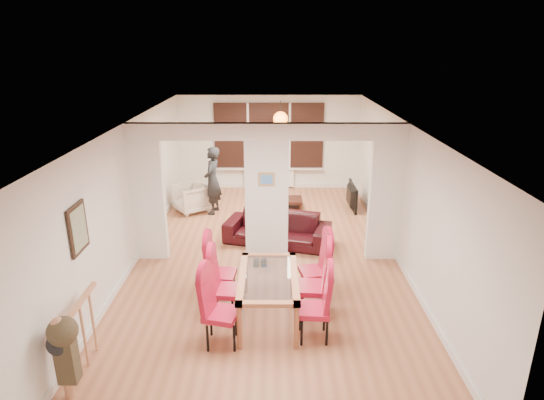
{
  "coord_description": "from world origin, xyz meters",
  "views": [
    {
      "loc": [
        0.12,
        -7.96,
        3.93
      ],
      "look_at": [
        0.1,
        0.6,
        0.96
      ],
      "focal_mm": 30.0,
      "sensor_mm": 36.0,
      "label": 1
    }
  ],
  "objects_px": {
    "dining_table": "(268,297)",
    "dining_chair_lc": "(222,270)",
    "bottle": "(277,194)",
    "dining_chair_lb": "(226,286)",
    "dining_chair_rc": "(314,267)",
    "dining_chair_ra": "(314,305)",
    "television": "(348,196)",
    "bowl": "(271,198)",
    "person": "(212,181)",
    "armchair": "(191,198)",
    "sofa": "(277,229)",
    "dining_chair_rb": "(313,282)",
    "dining_chair_la": "(221,309)",
    "coffee_table": "(280,203)"
  },
  "relations": [
    {
      "from": "dining_chair_lc",
      "to": "dining_chair_rb",
      "type": "xyz_separation_m",
      "value": [
        1.4,
        -0.45,
        0.03
      ]
    },
    {
      "from": "dining_chair_rb",
      "to": "bottle",
      "type": "relative_size",
      "value": 3.81
    },
    {
      "from": "dining_chair_la",
      "to": "person",
      "type": "distance_m",
      "value": 5.16
    },
    {
      "from": "bottle",
      "to": "dining_chair_lb",
      "type": "bearing_deg",
      "value": -99.37
    },
    {
      "from": "dining_table",
      "to": "television",
      "type": "xyz_separation_m",
      "value": [
        1.95,
        4.85,
        -0.05
      ]
    },
    {
      "from": "dining_chair_lb",
      "to": "sofa",
      "type": "xyz_separation_m",
      "value": [
        0.78,
        2.71,
        -0.22
      ]
    },
    {
      "from": "dining_chair_lc",
      "to": "dining_chair_lb",
      "type": "bearing_deg",
      "value": -70.37
    },
    {
      "from": "armchair",
      "to": "television",
      "type": "xyz_separation_m",
      "value": [
        3.88,
        0.25,
        -0.03
      ]
    },
    {
      "from": "dining_chair_la",
      "to": "bowl",
      "type": "height_order",
      "value": "dining_chair_la"
    },
    {
      "from": "dining_chair_la",
      "to": "armchair",
      "type": "distance_m",
      "value": 5.37
    },
    {
      "from": "dining_table",
      "to": "sofa",
      "type": "distance_m",
      "value": 2.75
    },
    {
      "from": "dining_chair_rc",
      "to": "bowl",
      "type": "bearing_deg",
      "value": 88.45
    },
    {
      "from": "dining_chair_la",
      "to": "bottle",
      "type": "relative_size",
      "value": 3.65
    },
    {
      "from": "person",
      "to": "coffee_table",
      "type": "bearing_deg",
      "value": 110.51
    },
    {
      "from": "dining_chair_rb",
      "to": "coffee_table",
      "type": "bearing_deg",
      "value": 99.71
    },
    {
      "from": "dining_table",
      "to": "person",
      "type": "xyz_separation_m",
      "value": [
        -1.38,
        4.5,
        0.46
      ]
    },
    {
      "from": "dining_chair_ra",
      "to": "television",
      "type": "relative_size",
      "value": 0.99
    },
    {
      "from": "dining_chair_rb",
      "to": "bowl",
      "type": "relative_size",
      "value": 5.23
    },
    {
      "from": "person",
      "to": "coffee_table",
      "type": "relative_size",
      "value": 1.46
    },
    {
      "from": "dining_chair_lb",
      "to": "bottle",
      "type": "height_order",
      "value": "dining_chair_lb"
    },
    {
      "from": "dining_chair_ra",
      "to": "dining_chair_rb",
      "type": "xyz_separation_m",
      "value": [
        0.03,
        0.55,
        0.04
      ]
    },
    {
      "from": "bottle",
      "to": "dining_table",
      "type": "bearing_deg",
      "value": -91.87
    },
    {
      "from": "person",
      "to": "bottle",
      "type": "distance_m",
      "value": 1.61
    },
    {
      "from": "dining_table",
      "to": "armchair",
      "type": "relative_size",
      "value": 2.06
    },
    {
      "from": "dining_chair_rb",
      "to": "dining_chair_la",
      "type": "bearing_deg",
      "value": -147.61
    },
    {
      "from": "dining_chair_rc",
      "to": "bottle",
      "type": "distance_m",
      "value": 4.16
    },
    {
      "from": "bowl",
      "to": "sofa",
      "type": "bearing_deg",
      "value": -85.98
    },
    {
      "from": "dining_chair_la",
      "to": "bottle",
      "type": "height_order",
      "value": "dining_chair_la"
    },
    {
      "from": "dining_chair_lb",
      "to": "coffee_table",
      "type": "distance_m",
      "value": 4.87
    },
    {
      "from": "dining_chair_rc",
      "to": "dining_table",
      "type": "bearing_deg",
      "value": -150.98
    },
    {
      "from": "person",
      "to": "coffee_table",
      "type": "xyz_separation_m",
      "value": [
        1.61,
        0.31,
        -0.69
      ]
    },
    {
      "from": "sofa",
      "to": "dining_chair_lc",
      "type": "bearing_deg",
      "value": -96.52
    },
    {
      "from": "dining_chair_ra",
      "to": "dining_chair_rc",
      "type": "bearing_deg",
      "value": 89.06
    },
    {
      "from": "dining_chair_lb",
      "to": "bowl",
      "type": "bearing_deg",
      "value": 88.07
    },
    {
      "from": "bottle",
      "to": "sofa",
      "type": "bearing_deg",
      "value": -89.94
    },
    {
      "from": "dining_chair_la",
      "to": "dining_chair_lb",
      "type": "xyz_separation_m",
      "value": [
        0.01,
        0.63,
        -0.01
      ]
    },
    {
      "from": "dining_chair_ra",
      "to": "bowl",
      "type": "relative_size",
      "value": 4.88
    },
    {
      "from": "dining_chair_rb",
      "to": "television",
      "type": "distance_m",
      "value": 4.95
    },
    {
      "from": "dining_table",
      "to": "sofa",
      "type": "relative_size",
      "value": 0.72
    },
    {
      "from": "dining_chair_lc",
      "to": "armchair",
      "type": "bearing_deg",
      "value": 111.63
    },
    {
      "from": "dining_chair_rc",
      "to": "bowl",
      "type": "xyz_separation_m",
      "value": [
        -0.71,
        4.13,
        -0.25
      ]
    },
    {
      "from": "bottle",
      "to": "bowl",
      "type": "distance_m",
      "value": 0.19
    },
    {
      "from": "coffee_table",
      "to": "dining_chair_lb",
      "type": "bearing_deg",
      "value": -100.07
    },
    {
      "from": "dining_chair_la",
      "to": "dining_chair_rb",
      "type": "xyz_separation_m",
      "value": [
        1.28,
        0.68,
        0.02
      ]
    },
    {
      "from": "dining_table",
      "to": "dining_chair_lc",
      "type": "relative_size",
      "value": 1.44
    },
    {
      "from": "bottle",
      "to": "bowl",
      "type": "xyz_separation_m",
      "value": [
        -0.14,
        0.01,
        -0.12
      ]
    },
    {
      "from": "dining_chair_rc",
      "to": "bottle",
      "type": "xyz_separation_m",
      "value": [
        -0.57,
        4.12,
        -0.13
      ]
    },
    {
      "from": "dining_table",
      "to": "bottle",
      "type": "bearing_deg",
      "value": 88.13
    },
    {
      "from": "dining_chair_ra",
      "to": "dining_chair_rb",
      "type": "relative_size",
      "value": 0.93
    },
    {
      "from": "bowl",
      "to": "dining_chair_rc",
      "type": "bearing_deg",
      "value": -80.31
    }
  ]
}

